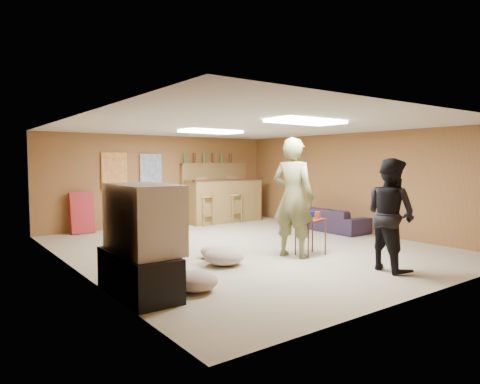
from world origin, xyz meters
TOP-DOWN VIEW (x-y plane):
  - ground at (0.00, 0.00)m, footprint 7.00×7.00m
  - ceiling at (0.00, 0.00)m, footprint 6.00×7.00m
  - wall_back at (0.00, 3.50)m, footprint 6.00×0.02m
  - wall_front at (0.00, -3.50)m, footprint 6.00×0.02m
  - wall_left at (-3.00, 0.00)m, footprint 0.02×7.00m
  - wall_right at (3.00, 0.00)m, footprint 0.02×7.00m
  - tv_stand at (-2.72, -1.50)m, footprint 0.55×1.30m
  - dvd_box at (-2.50, -1.50)m, footprint 0.35×0.50m
  - tv_body at (-2.65, -1.50)m, footprint 0.60×1.10m
  - tv_screen at (-2.34, -1.50)m, footprint 0.02×0.95m
  - bar_counter at (1.50, 2.95)m, footprint 2.00×0.60m
  - bar_lip at (1.50, 2.70)m, footprint 2.10×0.12m
  - bar_shelf at (1.50, 3.40)m, footprint 2.00×0.18m
  - bar_backing at (1.50, 3.42)m, footprint 2.00×0.14m
  - poster_left at (-1.20, 3.46)m, footprint 0.60×0.03m
  - poster_right at (-0.30, 3.46)m, footprint 0.55×0.03m
  - folding_chair_stack at (-2.00, 3.30)m, footprint 0.50×0.26m
  - ceiling_panel_front at (0.00, -1.50)m, footprint 1.20×0.60m
  - ceiling_panel_back at (0.00, 1.20)m, footprint 1.20×0.60m
  - person_olive at (0.13, -1.09)m, footprint 0.69×0.83m
  - person_black at (0.67, -2.55)m, footprint 0.74×0.88m
  - sofa at (2.67, 0.36)m, footprint 0.72×1.78m
  - tray_table at (0.45, -1.18)m, footprint 0.56×0.50m
  - cup_red_near at (0.35, -1.11)m, footprint 0.08×0.08m
  - cup_red_far at (0.55, -1.23)m, footprint 0.11×0.11m
  - cup_blue at (0.61, -1.05)m, footprint 0.08×0.08m
  - bar_stool_left at (0.79, 2.70)m, footprint 0.40×0.40m
  - bar_stool_right at (1.64, 2.70)m, footprint 0.42×0.42m
  - cushion_near_tv at (-1.10, -0.89)m, footprint 0.75×0.75m
  - cushion_mid at (-0.95, -0.39)m, footprint 0.52×0.52m
  - cushion_far at (-2.10, -1.77)m, footprint 0.71×0.71m
  - bottle_row at (1.30, 3.38)m, footprint 1.48×0.08m

SIDE VIEW (x-z plane):
  - ground at x=0.00m, z-range 0.00..0.00m
  - cushion_mid at x=-0.95m, z-range 0.00..0.20m
  - cushion_far at x=-2.10m, z-range 0.00..0.24m
  - cushion_near_tv at x=-1.10m, z-range 0.00..0.28m
  - dvd_box at x=-2.50m, z-range 0.11..0.19m
  - tv_stand at x=-2.72m, z-range 0.00..0.50m
  - sofa at x=2.67m, z-range 0.00..0.52m
  - tray_table at x=0.45m, z-range 0.00..0.61m
  - folding_chair_stack at x=-2.00m, z-range -0.01..0.91m
  - bar_stool_left at x=0.79m, z-range 0.00..1.09m
  - bar_counter at x=1.50m, z-range 0.00..1.10m
  - bar_stool_right at x=1.64m, z-range 0.00..1.11m
  - cup_blue at x=0.61m, z-range 0.61..0.71m
  - cup_red_near at x=0.35m, z-range 0.61..0.71m
  - cup_red_far at x=0.55m, z-range 0.61..0.73m
  - person_black at x=0.67m, z-range 0.00..1.61m
  - tv_body at x=-2.65m, z-range 0.50..1.30m
  - tv_screen at x=-2.34m, z-range 0.57..1.23m
  - person_olive at x=0.13m, z-range 0.00..1.95m
  - wall_back at x=0.00m, z-range 0.00..2.20m
  - wall_front at x=0.00m, z-range 0.00..2.20m
  - wall_left at x=-3.00m, z-range 0.00..2.20m
  - wall_right at x=3.00m, z-range 0.00..2.20m
  - bar_lip at x=1.50m, z-range 1.08..1.12m
  - bar_backing at x=1.50m, z-range 0.90..1.50m
  - poster_left at x=-1.20m, z-range 0.93..1.78m
  - poster_right at x=-0.30m, z-range 0.95..1.75m
  - bar_shelf at x=1.50m, z-range 1.48..1.52m
  - bottle_row at x=1.30m, z-range 1.52..1.78m
  - ceiling_panel_front at x=0.00m, z-range 2.15..2.19m
  - ceiling_panel_back at x=0.00m, z-range 2.15..2.19m
  - ceiling at x=0.00m, z-range 2.19..2.21m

